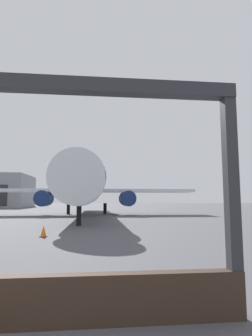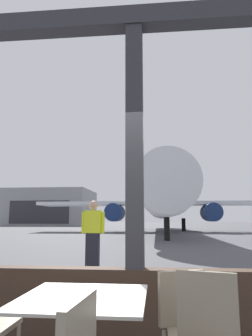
{
  "view_description": "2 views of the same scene",
  "coord_description": "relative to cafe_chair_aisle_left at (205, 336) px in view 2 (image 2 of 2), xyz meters",
  "views": [
    {
      "loc": [
        2.12,
        -4.4,
        1.88
      ],
      "look_at": [
        3.84,
        11.75,
        3.76
      ],
      "focal_mm": 29.39,
      "sensor_mm": 36.0,
      "label": 1
    },
    {
      "loc": [
        0.24,
        -3.52,
        1.28
      ],
      "look_at": [
        -1.58,
        15.09,
        4.39
      ],
      "focal_mm": 33.2,
      "sensor_mm": 36.0,
      "label": 2
    }
  ],
  "objects": [
    {
      "name": "cafe_chair_aisle_left",
      "position": [
        0.0,
        0.0,
        0.0
      ],
      "size": [
        0.48,
        0.48,
        0.93
      ],
      "color": "gray",
      "rests_on": "ground"
    },
    {
      "name": "ground_plane",
      "position": [
        -0.53,
        41.39,
        -0.56
      ],
      "size": [
        220.0,
        220.0,
        0.0
      ],
      "primitive_type": "plane",
      "color": "#4C4C51"
    },
    {
      "name": "airplane",
      "position": [
        0.32,
        31.17,
        2.76
      ],
      "size": [
        27.47,
        34.73,
        10.24
      ],
      "color": "silver",
      "rests_on": "ground"
    },
    {
      "name": "window_frame",
      "position": [
        -0.53,
        1.39,
        0.74
      ],
      "size": [
        8.94,
        0.24,
        3.86
      ],
      "color": "#38281E",
      "rests_on": "ground"
    },
    {
      "name": "traffic_cone",
      "position": [
        -1.08,
        11.59,
        -0.29
      ],
      "size": [
        0.36,
        0.36,
        0.58
      ],
      "color": "orange",
      "rests_on": "ground"
    },
    {
      "name": "cafe_chair_side_extra",
      "position": [
        -0.06,
        0.34,
        -0.02
      ],
      "size": [
        0.51,
        0.51,
        0.88
      ],
      "color": "gray",
      "rests_on": "ground"
    },
    {
      "name": "ground_crew_worker",
      "position": [
        -1.86,
        5.54,
        0.34
      ],
      "size": [
        0.57,
        0.22,
        1.74
      ],
      "color": "black",
      "rests_on": "ground"
    },
    {
      "name": "distant_hangar",
      "position": [
        -25.61,
        71.37,
        3.57
      ],
      "size": [
        19.04,
        16.1,
        8.25
      ],
      "color": "gray",
      "rests_on": "ground"
    }
  ]
}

